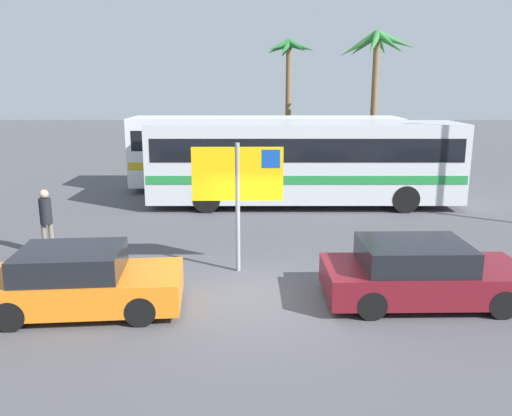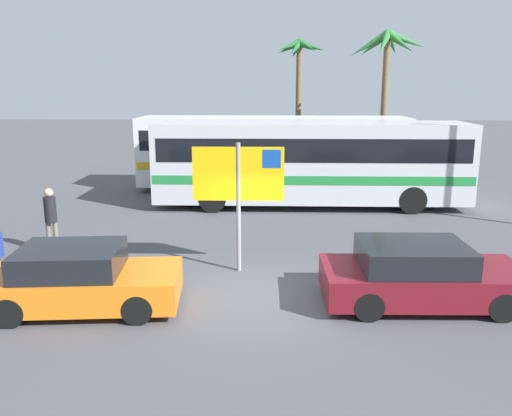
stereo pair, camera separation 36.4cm
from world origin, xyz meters
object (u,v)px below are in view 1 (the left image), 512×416
at_px(ferry_sign, 242,179).
at_px(car_maroon, 423,274).
at_px(bus_rear_coach, 267,149).
at_px(car_orange, 83,281).
at_px(bus_front_coach, 306,159).
at_px(pedestrian_by_bus, 49,216).

distance_m(ferry_sign, car_maroon, 4.67).
distance_m(bus_rear_coach, car_orange, 13.67).
bearing_deg(bus_rear_coach, car_orange, -106.95).
height_order(bus_front_coach, car_orange, bus_front_coach).
distance_m(bus_rear_coach, pedestrian_by_bus, 11.18).
distance_m(car_maroon, car_orange, 7.09).
bearing_deg(bus_front_coach, car_maroon, -79.67).
distance_m(ferry_sign, pedestrian_by_bus, 5.56).
bearing_deg(car_maroon, pedestrian_by_bus, 159.68).
xyz_separation_m(bus_rear_coach, car_orange, (-3.97, -13.03, -1.15)).
bearing_deg(bus_rear_coach, car_maroon, -76.13).
bearing_deg(car_orange, ferry_sign, 32.10).
relative_size(ferry_sign, car_orange, 0.79).
xyz_separation_m(bus_front_coach, car_maroon, (1.69, -9.27, -1.15)).
relative_size(bus_front_coach, bus_rear_coach, 1.00).
bearing_deg(pedestrian_by_bus, ferry_sign, 63.18).
bearing_deg(bus_rear_coach, ferry_sign, -94.32).
bearing_deg(pedestrian_by_bus, bus_rear_coach, 133.73).
height_order(bus_front_coach, ferry_sign, ferry_sign).
relative_size(bus_front_coach, pedestrian_by_bus, 6.40).
relative_size(bus_rear_coach, car_orange, 2.87).
bearing_deg(car_maroon, bus_front_coach, 99.24).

